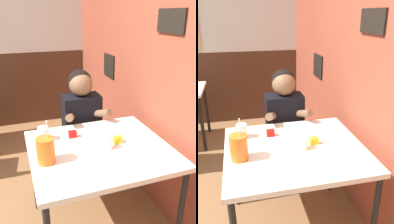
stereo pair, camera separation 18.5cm
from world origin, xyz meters
TOP-DOWN VIEW (x-y plane):
  - brick_wall_right at (1.33, 1.40)m, footprint 0.08×4.79m
  - main_table at (0.72, 0.44)m, footprint 0.97×0.87m
  - person_seated at (0.77, 1.04)m, footprint 0.42×0.41m
  - cocktail_pitcher at (0.34, 0.37)m, footprint 0.11×0.11m
  - glass_near_pitcher at (0.37, 0.67)m, footprint 0.08×0.08m
  - glass_center at (0.77, 0.40)m, footprint 0.06×0.06m
  - condiment_ketchup at (0.58, 0.65)m, footprint 0.06×0.04m
  - condiment_mustard at (0.87, 0.45)m, footprint 0.06×0.04m

SIDE VIEW (x-z plane):
  - person_seated at x=0.77m, z-range 0.04..1.21m
  - main_table at x=0.72m, z-range 0.31..1.06m
  - condiment_ketchup at x=0.58m, z-range 0.75..0.80m
  - condiment_mustard at x=0.87m, z-range 0.75..0.80m
  - glass_center at x=0.77m, z-range 0.75..0.84m
  - glass_near_pitcher at x=0.37m, z-range 0.75..0.86m
  - cocktail_pitcher at x=0.34m, z-range 0.69..0.98m
  - brick_wall_right at x=1.33m, z-range 0.00..2.70m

